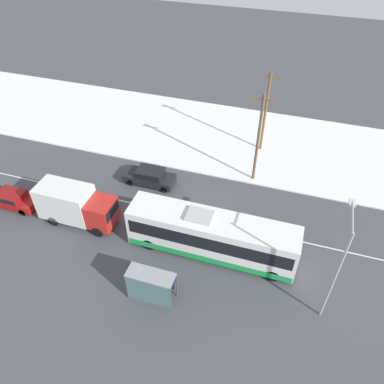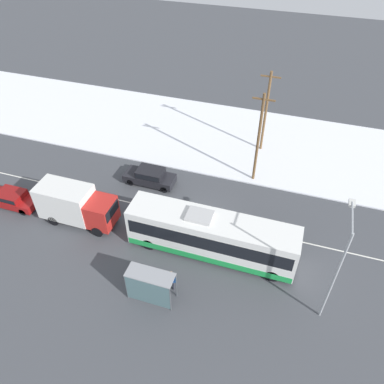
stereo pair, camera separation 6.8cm
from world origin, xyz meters
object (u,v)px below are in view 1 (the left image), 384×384
object	(u,v)px
parked_car_near_truck	(13,198)
streetlamp	(340,259)
utility_pole_snowlot	(266,111)
bus_shelter	(149,285)
utility_pole_roadside	(258,138)
pedestrian_at_stop	(172,279)
city_bus	(212,235)
sedan_car	(150,176)
box_truck	(75,204)

from	to	relation	value
parked_car_near_truck	streetlamp	world-z (taller)	streetlamp
parked_car_near_truck	utility_pole_snowlot	world-z (taller)	utility_pole_snowlot
streetlamp	parked_car_near_truck	bearing A→B (deg)	175.29
bus_shelter	utility_pole_snowlot	distance (m)	20.02
streetlamp	utility_pole_roadside	bearing A→B (deg)	119.82
pedestrian_at_stop	streetlamp	size ratio (longest dim) A/B	0.24
city_bus	bus_shelter	size ratio (longest dim) A/B	3.91
pedestrian_at_stop	parked_car_near_truck	bearing A→B (deg)	166.46
utility_pole_roadside	utility_pole_snowlot	xyz separation A→B (m)	(-0.20, 4.97, -0.15)
pedestrian_at_stop	utility_pole_roadside	size ratio (longest dim) A/B	0.21
utility_pole_snowlot	pedestrian_at_stop	bearing A→B (deg)	-98.64
pedestrian_at_stop	utility_pole_snowlot	xyz separation A→B (m)	(2.77, 18.23, 3.16)
pedestrian_at_stop	bus_shelter	xyz separation A→B (m)	(-0.99, -1.26, 0.57)
sedan_car	pedestrian_at_stop	size ratio (longest dim) A/B	2.50
streetlamp	utility_pole_snowlot	distance (m)	17.95
sedan_car	utility_pole_snowlot	size ratio (longest dim) A/B	0.55
city_bus	box_truck	xyz separation A→B (m)	(-10.94, -0.14, 0.02)
streetlamp	city_bus	bearing A→B (deg)	164.18
bus_shelter	pedestrian_at_stop	bearing A→B (deg)	51.83
streetlamp	sedan_car	bearing A→B (deg)	151.74
bus_shelter	utility_pole_roadside	distance (m)	15.30
city_bus	parked_car_near_truck	distance (m)	17.09
utility_pole_snowlot	city_bus	bearing A→B (deg)	-94.57
pedestrian_at_stop	bus_shelter	distance (m)	1.70
sedan_car	utility_pole_roadside	world-z (taller)	utility_pole_roadside
bus_shelter	utility_pole_snowlot	xyz separation A→B (m)	(3.76, 19.49, 2.59)
box_truck	utility_pole_snowlot	bearing A→B (deg)	50.10
city_bus	streetlamp	bearing A→B (deg)	-15.82
city_bus	utility_pole_snowlot	size ratio (longest dim) A/B	1.48
bus_shelter	parked_car_near_truck	bearing A→B (deg)	160.99
city_bus	utility_pole_roadside	world-z (taller)	utility_pole_roadside
sedan_car	bus_shelter	xyz separation A→B (m)	(4.69, -11.14, 0.86)
city_bus	utility_pole_snowlot	bearing A→B (deg)	85.43
city_bus	pedestrian_at_stop	distance (m)	4.29
sedan_car	bus_shelter	world-z (taller)	bus_shelter
sedan_car	utility_pole_roadside	distance (m)	9.96
streetlamp	pedestrian_at_stop	bearing A→B (deg)	-170.25
box_truck	pedestrian_at_stop	distance (m)	10.08
parked_car_near_truck	pedestrian_at_stop	xyz separation A→B (m)	(15.43, -3.72, 0.36)
parked_car_near_truck	bus_shelter	size ratio (longest dim) A/B	1.36
box_truck	parked_car_near_truck	size ratio (longest dim) A/B	1.46
sedan_car	utility_pole_snowlot	bearing A→B (deg)	-135.35
city_bus	streetlamp	world-z (taller)	streetlamp
parked_car_near_truck	bus_shelter	distance (m)	15.31
utility_pole_roadside	streetlamp	bearing A→B (deg)	-60.18
sedan_car	bus_shelter	bearing A→B (deg)	112.83
city_bus	bus_shelter	world-z (taller)	city_bus
city_bus	box_truck	bearing A→B (deg)	-179.25
streetlamp	utility_pole_roadside	xyz separation A→B (m)	(-6.65, 11.61, -0.42)
box_truck	sedan_car	bearing A→B (deg)	59.23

